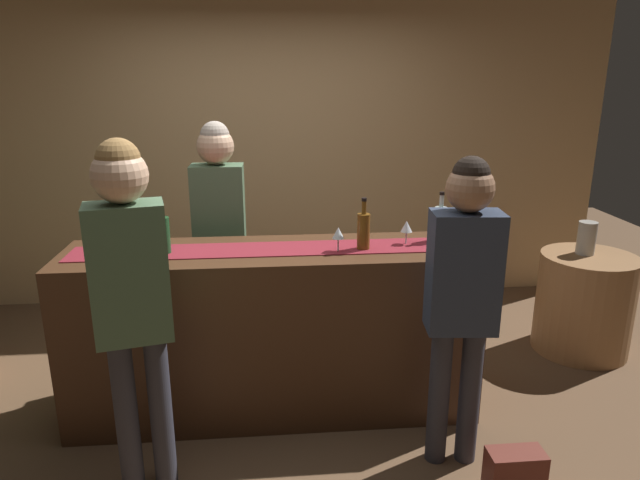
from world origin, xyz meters
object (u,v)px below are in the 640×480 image
(vase_on_side_table, at_px, (587,238))
(wine_bottle_green, at_px, (163,234))
(wine_bottle_clear, at_px, (440,223))
(wine_glass_near_customer, at_px, (338,234))
(wine_bottle_amber, at_px, (363,230))
(handbag, at_px, (515,471))
(bartender, at_px, (219,220))
(customer_sipping, at_px, (463,284))
(round_side_table, at_px, (584,303))
(customer_browsing, at_px, (131,284))
(wine_glass_mid_counter, at_px, (406,227))

(vase_on_side_table, bearing_deg, wine_bottle_green, -167.65)
(wine_bottle_clear, height_order, vase_on_side_table, wine_bottle_clear)
(wine_glass_near_customer, relative_size, vase_on_side_table, 0.60)
(wine_bottle_clear, bearing_deg, wine_bottle_green, -176.51)
(wine_bottle_amber, distance_m, handbag, 1.46)
(wine_bottle_clear, bearing_deg, vase_on_side_table, 22.81)
(bartender, xyz_separation_m, handbag, (1.51, -1.43, -0.95))
(vase_on_side_table, relative_size, handbag, 0.86)
(vase_on_side_table, bearing_deg, customer_sipping, -138.36)
(wine_bottle_clear, xyz_separation_m, customer_sipping, (-0.08, -0.66, -0.14))
(wine_glass_near_customer, bearing_deg, wine_bottle_clear, 13.48)
(wine_glass_near_customer, distance_m, round_side_table, 2.16)
(handbag, bearing_deg, wine_bottle_green, 154.89)
(wine_glass_near_customer, relative_size, customer_browsing, 0.08)
(bartender, xyz_separation_m, round_side_table, (2.63, -0.02, -0.69))
(wine_bottle_clear, distance_m, customer_sipping, 0.68)
(wine_glass_near_customer, height_order, round_side_table, wine_glass_near_customer)
(wine_glass_near_customer, bearing_deg, customer_browsing, -151.04)
(wine_bottle_amber, distance_m, wine_glass_near_customer, 0.15)
(wine_bottle_clear, height_order, wine_bottle_amber, same)
(handbag, bearing_deg, round_side_table, 51.48)
(wine_bottle_clear, distance_m, wine_bottle_amber, 0.50)
(wine_bottle_green, relative_size, wine_bottle_amber, 1.00)
(wine_bottle_clear, xyz_separation_m, customer_browsing, (-1.65, -0.72, -0.06))
(wine_bottle_clear, bearing_deg, customer_browsing, -156.58)
(handbag, bearing_deg, wine_glass_mid_counter, 113.37)
(round_side_table, bearing_deg, wine_bottle_clear, -159.44)
(wine_bottle_green, xyz_separation_m, handbag, (1.77, -0.83, -1.03))
(customer_sipping, xyz_separation_m, round_side_table, (1.36, 1.14, -0.63))
(wine_bottle_amber, bearing_deg, customer_sipping, -52.96)
(wine_bottle_green, distance_m, customer_sipping, 1.64)
(wine_bottle_amber, bearing_deg, vase_on_side_table, 20.50)
(wine_bottle_clear, relative_size, bartender, 0.18)
(wine_bottle_green, height_order, customer_browsing, customer_browsing)
(wine_glass_near_customer, bearing_deg, vase_on_side_table, 19.80)
(round_side_table, relative_size, handbag, 2.64)
(wine_bottle_green, distance_m, vase_on_side_table, 2.95)
(wine_bottle_clear, distance_m, customer_browsing, 1.80)
(wine_glass_near_customer, xyz_separation_m, wine_glass_mid_counter, (0.42, 0.10, 0.00))
(wine_bottle_clear, height_order, bartender, bartender)
(wine_bottle_green, xyz_separation_m, round_side_table, (2.89, 0.58, -0.77))
(bartender, bearing_deg, wine_bottle_green, 67.86)
(wine_bottle_amber, xyz_separation_m, customer_browsing, (-1.17, -0.59, -0.06))
(customer_browsing, bearing_deg, wine_glass_mid_counter, 12.03)
(wine_glass_near_customer, relative_size, bartender, 0.08)
(customer_browsing, height_order, vase_on_side_table, customer_browsing)
(bartender, height_order, round_side_table, bartender)
(customer_browsing, height_order, handbag, customer_browsing)
(wine_glass_near_customer, height_order, bartender, bartender)
(wine_bottle_amber, distance_m, bartender, 1.07)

